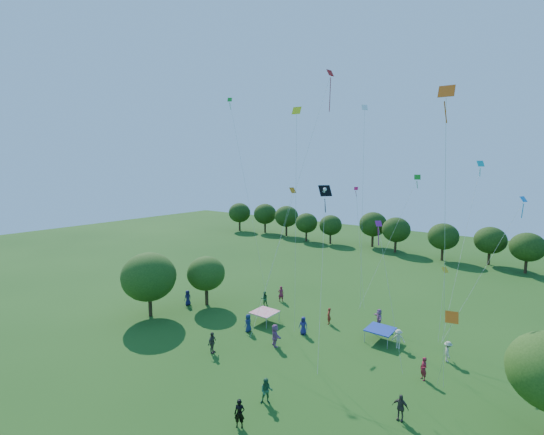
# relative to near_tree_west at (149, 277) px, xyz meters

# --- Properties ---
(near_tree_west) EXTENTS (5.37, 5.37, 6.52)m
(near_tree_west) POSITION_rel_near_tree_west_xyz_m (0.00, 0.00, 0.00)
(near_tree_west) COLOR #422B19
(near_tree_west) RESTS_ON ground
(near_tree_north) EXTENTS (4.09, 4.09, 5.38)m
(near_tree_north) POSITION_rel_near_tree_west_xyz_m (2.23, 5.57, -0.57)
(near_tree_north) COLOR #422B19
(near_tree_north) RESTS_ON ground
(treeline) EXTENTS (88.01, 8.77, 6.77)m
(treeline) POSITION_rel_near_tree_west_xyz_m (12.24, 43.38, -0.01)
(treeline) COLOR #422B19
(treeline) RESTS_ON ground
(tent_red_stripe) EXTENTS (2.20, 2.20, 1.10)m
(tent_red_stripe) POSITION_rel_near_tree_west_xyz_m (10.17, 5.77, -3.06)
(tent_red_stripe) COLOR red
(tent_red_stripe) RESTS_ON ground
(tent_blue) EXTENTS (2.20, 2.20, 1.10)m
(tent_blue) POSITION_rel_near_tree_west_xyz_m (20.49, 8.84, -3.06)
(tent_blue) COLOR #17319A
(tent_blue) RESTS_ON ground
(man_in_black) EXTENTS (0.75, 0.67, 1.68)m
(man_in_black) POSITION_rel_near_tree_west_xyz_m (17.96, -6.38, -3.25)
(man_in_black) COLOR black
(man_in_black) RESTS_ON ground
(crowd_person_0) EXTENTS (0.52, 0.85, 1.63)m
(crowd_person_0) POSITION_rel_near_tree_west_xyz_m (0.64, 4.26, -3.28)
(crowd_person_0) COLOR #1A1A4D
(crowd_person_0) RESTS_ON ground
(crowd_person_1) EXTENTS (0.74, 0.77, 1.76)m
(crowd_person_1) POSITION_rel_near_tree_west_xyz_m (8.12, 11.30, -3.22)
(crowd_person_1) COLOR maroon
(crowd_person_1) RESTS_ON ground
(crowd_person_2) EXTENTS (0.92, 0.84, 1.66)m
(crowd_person_2) POSITION_rel_near_tree_west_xyz_m (17.86, -3.73, -3.27)
(crowd_person_2) COLOR #296039
(crowd_person_2) RESTS_ON ground
(crowd_person_3) EXTENTS (1.14, 0.70, 1.62)m
(crowd_person_3) POSITION_rel_near_tree_west_xyz_m (22.16, 8.51, -3.29)
(crowd_person_3) COLOR beige
(crowd_person_3) RESTS_ON ground
(crowd_person_4) EXTENTS (0.97, 0.48, 1.61)m
(crowd_person_4) POSITION_rel_near_tree_west_xyz_m (25.13, -0.17, -3.29)
(crowd_person_4) COLOR #3E3732
(crowd_person_4) RESTS_ON ground
(crowd_person_5) EXTENTS (1.80, 1.54, 1.89)m
(crowd_person_5) POSITION_rel_near_tree_west_xyz_m (13.78, 2.61, -3.15)
(crowd_person_5) COLOR #AB639B
(crowd_person_5) RESTS_ON ground
(crowd_person_6) EXTENTS (0.89, 0.63, 1.62)m
(crowd_person_6) POSITION_rel_near_tree_west_xyz_m (14.51, 5.90, -3.29)
(crowd_person_6) COLOR navy
(crowd_person_6) RESTS_ON ground
(crowd_person_7) EXTENTS (0.72, 0.71, 1.65)m
(crowd_person_7) POSITION_rel_near_tree_west_xyz_m (25.08, 4.99, -3.27)
(crowd_person_7) COLOR maroon
(crowd_person_7) RESTS_ON ground
(crowd_person_8) EXTENTS (0.81, 0.87, 1.58)m
(crowd_person_8) POSITION_rel_near_tree_west_xyz_m (7.43, 9.16, -3.31)
(crowd_person_8) COLOR #23532D
(crowd_person_8) RESTS_ON ground
(crowd_person_9) EXTENTS (0.82, 1.16, 1.63)m
(crowd_person_9) POSITION_rel_near_tree_west_xyz_m (25.90, 8.67, -3.28)
(crowd_person_9) COLOR #AEAB8B
(crowd_person_9) RESTS_ON ground
(crowd_person_10) EXTENTS (0.70, 1.11, 1.75)m
(crowd_person_10) POSITION_rel_near_tree_west_xyz_m (10.44, -1.40, -3.22)
(crowd_person_10) COLOR #453D37
(crowd_person_10) RESTS_ON ground
(crowd_person_11) EXTENTS (1.47, 1.57, 1.71)m
(crowd_person_11) POSITION_rel_near_tree_west_xyz_m (19.31, 11.59, -3.24)
(crowd_person_11) COLOR #A76198
(crowd_person_11) RESTS_ON ground
(crowd_person_12) EXTENTS (0.49, 0.84, 1.65)m
(crowd_person_12) POSITION_rel_near_tree_west_xyz_m (10.20, 3.31, -3.27)
(crowd_person_12) COLOR navy
(crowd_person_12) RESTS_ON ground
(crowd_person_13) EXTENTS (0.56, 0.69, 1.59)m
(crowd_person_13) POSITION_rel_near_tree_west_xyz_m (15.29, 9.22, -3.30)
(crowd_person_13) COLOR maroon
(crowd_person_13) RESTS_ON ground
(pirate_kite) EXTENTS (4.09, 7.57, 12.14)m
(pirate_kite) POSITION_rel_near_tree_west_xyz_m (16.42, 5.92, 8.56)
(pirate_kite) COLOR black
(red_high_kite) EXTENTS (1.55, 10.40, 22.49)m
(red_high_kite) POSITION_rel_near_tree_west_xyz_m (14.07, 8.48, 14.95)
(red_high_kite) COLOR red
(small_kite_0) EXTENTS (0.76, 4.28, 17.44)m
(small_kite_0) POSITION_rel_near_tree_west_xyz_m (26.85, -0.72, 11.46)
(small_kite_0) COLOR #EA540D
(small_kite_1) EXTENTS (2.01, 6.79, 7.40)m
(small_kite_1) POSITION_rel_near_tree_west_xyz_m (27.89, -2.79, 3.03)
(small_kite_1) COLOR #FF5B0D
(small_kite_2) EXTENTS (0.50, 1.43, 5.77)m
(small_kite_2) POSITION_rel_near_tree_west_xyz_m (25.09, 9.76, 2.00)
(small_kite_2) COLOR #FFAF16
(small_kite_3) EXTENTS (3.48, 6.43, 12.90)m
(small_kite_3) POSITION_rel_near_tree_west_xyz_m (19.92, 16.41, 7.47)
(small_kite_3) COLOR #18861A
(small_kite_4) EXTENTS (4.50, 5.22, 11.35)m
(small_kite_4) POSITION_rel_near_tree_west_xyz_m (28.80, 13.06, 6.13)
(small_kite_4) COLOR #1687E2
(small_kite_5) EXTENTS (2.53, 0.88, 9.99)m
(small_kite_5) POSITION_rel_near_tree_west_xyz_m (22.49, 3.19, 4.95)
(small_kite_5) COLOR #AD1C89
(small_kite_6) EXTENTS (0.59, 0.59, 19.31)m
(small_kite_6) POSITION_rel_near_tree_west_xyz_m (17.14, 11.84, 11.50)
(small_kite_6) COLOR white
(small_kite_7) EXTENTS (0.96, 8.68, 14.22)m
(small_kite_7) POSITION_rel_near_tree_west_xyz_m (25.89, 15.52, 8.35)
(small_kite_7) COLOR #0BAAB1
(small_kite_8) EXTENTS (1.90, 1.15, 11.72)m
(small_kite_8) POSITION_rel_near_tree_west_xyz_m (16.50, 12.55, 5.68)
(small_kite_8) COLOR #F30E45
(small_kite_9) EXTENTS (3.12, 1.43, 11.54)m
(small_kite_9) POSITION_rel_near_tree_west_xyz_m (9.31, 11.02, 6.88)
(small_kite_9) COLOR orange
(small_kite_10) EXTENTS (1.35, 1.70, 18.52)m
(small_kite_10) POSITION_rel_near_tree_west_xyz_m (14.35, 4.74, 12.17)
(small_kite_10) COLOR yellow
(small_kite_11) EXTENTS (6.26, 1.23, 21.60)m
(small_kite_11) POSITION_rel_near_tree_west_xyz_m (2.65, 10.64, 12.78)
(small_kite_11) COLOR #1B9526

